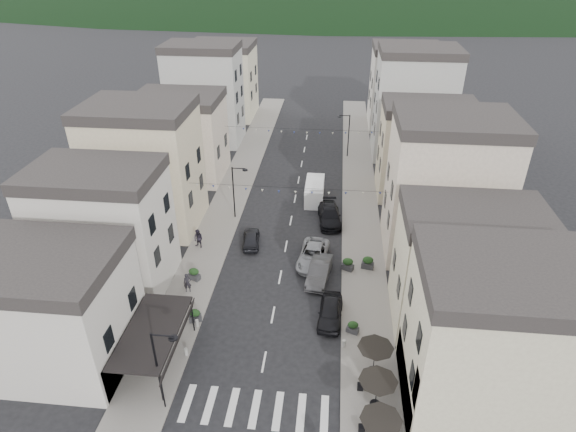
% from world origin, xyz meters
% --- Properties ---
extents(sidewalk_left, '(4.00, 76.00, 0.12)m').
position_xyz_m(sidewalk_left, '(-7.50, 32.00, 0.06)').
color(sidewalk_left, slate).
rests_on(sidewalk_left, ground).
extents(sidewalk_right, '(4.00, 76.00, 0.12)m').
position_xyz_m(sidewalk_right, '(7.50, 32.00, 0.06)').
color(sidewalk_right, slate).
rests_on(sidewalk_right, ground).
extents(boutique_building, '(12.00, 8.00, 8.00)m').
position_xyz_m(boutique_building, '(-15.50, 5.00, 4.00)').
color(boutique_building, beige).
rests_on(boutique_building, ground).
extents(bistro_building, '(10.00, 8.00, 10.00)m').
position_xyz_m(bistro_building, '(14.50, 4.00, 5.00)').
color(bistro_building, '#C3B79B').
rests_on(bistro_building, ground).
extents(boutique_awning, '(3.77, 7.50, 3.28)m').
position_xyz_m(boutique_awning, '(-7.25, 5.00, 3.11)').
color(boutique_awning, black).
rests_on(boutique_awning, ground).
extents(buildings_row_left, '(10.20, 54.16, 14.00)m').
position_xyz_m(buildings_row_left, '(-14.50, 37.75, 6.12)').
color(buildings_row_left, beige).
rests_on(buildings_row_left, ground).
extents(buildings_row_right, '(10.20, 54.16, 14.50)m').
position_xyz_m(buildings_row_right, '(14.50, 36.59, 6.32)').
color(buildings_row_right, '#C3B79B').
rests_on(buildings_row_right, ground).
extents(cafe_terrace, '(2.50, 8.10, 2.53)m').
position_xyz_m(cafe_terrace, '(7.70, 2.80, 2.36)').
color(cafe_terrace, black).
rests_on(cafe_terrace, ground).
extents(streetlamp_left_near, '(1.70, 0.56, 6.00)m').
position_xyz_m(streetlamp_left_near, '(-5.82, 2.00, 3.70)').
color(streetlamp_left_near, black).
rests_on(streetlamp_left_near, ground).
extents(streetlamp_left_far, '(1.70, 0.56, 6.00)m').
position_xyz_m(streetlamp_left_far, '(-5.82, 26.00, 3.70)').
color(streetlamp_left_far, black).
rests_on(streetlamp_left_far, ground).
extents(streetlamp_right_far, '(1.70, 0.56, 6.00)m').
position_xyz_m(streetlamp_right_far, '(5.82, 44.00, 3.70)').
color(streetlamp_right_far, black).
rests_on(streetlamp_right_far, ground).
extents(bollards, '(11.66, 10.26, 0.60)m').
position_xyz_m(bollards, '(0.00, 5.50, 0.42)').
color(bollards, gray).
rests_on(bollards, ground).
extents(bunting_near, '(19.00, 0.28, 0.62)m').
position_xyz_m(bunting_near, '(0.00, 22.00, 5.65)').
color(bunting_near, black).
rests_on(bunting_near, ground).
extents(bunting_far, '(19.00, 0.28, 0.62)m').
position_xyz_m(bunting_far, '(0.00, 38.00, 5.65)').
color(bunting_far, black).
rests_on(bunting_far, ground).
extents(parked_car_a, '(2.09, 4.63, 1.54)m').
position_xyz_m(parked_car_a, '(4.60, 10.98, 0.77)').
color(parked_car_a, black).
rests_on(parked_car_a, ground).
extents(parked_car_b, '(2.36, 5.11, 1.62)m').
position_xyz_m(parked_car_b, '(3.48, 16.14, 0.81)').
color(parked_car_b, '#38383B').
rests_on(parked_car_b, ground).
extents(parked_car_c, '(3.13, 5.81, 1.55)m').
position_xyz_m(parked_car_c, '(2.80, 18.64, 0.77)').
color(parked_car_c, gray).
rests_on(parked_car_c, ground).
extents(parked_car_d, '(2.89, 5.77, 1.61)m').
position_xyz_m(parked_car_d, '(4.11, 26.19, 0.80)').
color(parked_car_d, black).
rests_on(parked_car_d, ground).
extents(parked_car_e, '(2.12, 4.21, 1.37)m').
position_xyz_m(parked_car_e, '(-3.47, 21.00, 0.69)').
color(parked_car_e, black).
rests_on(parked_car_e, ground).
extents(delivery_van, '(2.06, 5.20, 2.49)m').
position_xyz_m(delivery_van, '(2.25, 30.96, 1.22)').
color(delivery_van, white).
rests_on(delivery_van, ground).
extents(pedestrian_a, '(0.74, 0.58, 1.78)m').
position_xyz_m(pedestrian_a, '(-7.59, 13.09, 1.01)').
color(pedestrian_a, black).
rests_on(pedestrian_a, sidewalk_left).
extents(pedestrian_b, '(1.18, 1.07, 1.97)m').
position_xyz_m(pedestrian_b, '(-8.42, 19.79, 1.11)').
color(pedestrian_b, '#25202B').
rests_on(pedestrian_b, sidewalk_left).
extents(planter_la, '(1.11, 0.84, 1.11)m').
position_xyz_m(planter_la, '(-6.00, 9.59, 0.66)').
color(planter_la, '#2D2D2F').
rests_on(planter_la, sidewalk_left).
extents(planter_lb, '(1.18, 0.94, 1.16)m').
position_xyz_m(planter_lb, '(-7.51, 14.79, 0.68)').
color(planter_lb, '#2F3032').
rests_on(planter_lb, sidewalk_left).
extents(planter_ra, '(1.06, 0.82, 1.04)m').
position_xyz_m(planter_ra, '(6.36, 9.56, 0.63)').
color(planter_ra, '#323235').
rests_on(planter_ra, sidewalk_right).
extents(planter_rb, '(1.23, 0.99, 1.21)m').
position_xyz_m(planter_rb, '(6.00, 17.63, 0.71)').
color(planter_rb, '#2D2C2F').
rests_on(planter_rb, sidewalk_right).
extents(planter_rc, '(1.20, 0.82, 1.23)m').
position_xyz_m(planter_rc, '(7.83, 18.05, 0.72)').
color(planter_rc, '#2A2A2C').
rests_on(planter_rc, sidewalk_right).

